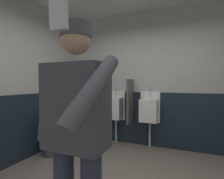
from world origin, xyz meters
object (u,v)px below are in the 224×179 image
person (76,131)px  trash_bin (50,137)px  cell_phone (58,13)px  urinal_middle (149,110)px  urinal_left (115,108)px

person → trash_bin: size_ratio=2.61×
cell_phone → urinal_middle: bearing=96.2°
urinal_left → cell_phone: (0.99, -2.98, 0.76)m
urinal_middle → cell_phone: bearing=-85.4°
urinal_middle → trash_bin: urinal_middle is taller
urinal_middle → person: (-0.05, -2.48, 0.21)m
urinal_left → trash_bin: 1.41m
person → cell_phone: person is taller
urinal_middle → cell_phone: cell_phone is taller
person → cell_phone: size_ratio=15.47×
person → urinal_left: bearing=105.9°
urinal_left → person: 2.59m
cell_phone → trash_bin: bearing=135.0°
trash_bin → cell_phone: bearing=-46.6°
person → trash_bin: (-1.57, 1.46, -0.67)m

